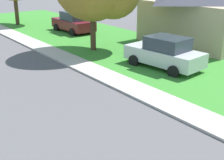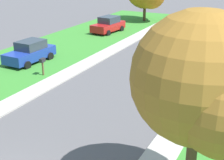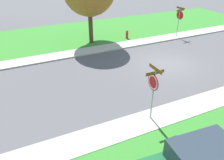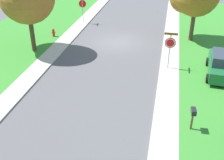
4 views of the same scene
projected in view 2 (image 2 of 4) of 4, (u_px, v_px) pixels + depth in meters
sidewalk_east at (198, 100)px, 19.88m from camera, size 1.40×56.00×0.10m
sidewalk_west at (64, 75)px, 23.85m from camera, size 1.40×56.00×0.10m
lawn_west at (13, 66)px, 25.84m from camera, size 8.00×56.00×0.08m
car_blue_behind_trees at (30, 52)px, 26.45m from camera, size 2.17×4.37×1.76m
car_red_kerbside_mid at (108, 25)px, 36.57m from camera, size 2.39×4.47×1.76m
tree_across_right at (205, 85)px, 10.18m from camera, size 4.60×4.28×6.66m
mailbox at (42, 63)px, 23.46m from camera, size 0.28×0.50×1.31m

